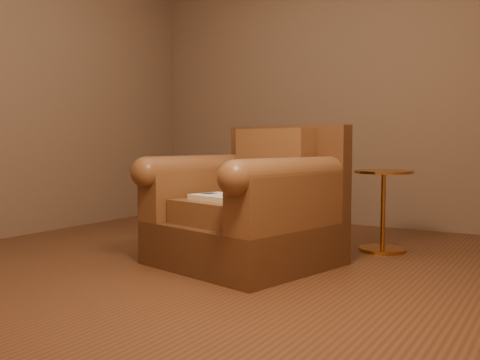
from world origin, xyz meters
The scene contains 6 objects.
floor centered at (0.00, 0.00, 0.00)m, with size 4.00×4.00×0.00m, color brown.
room centered at (0.00, 0.00, 1.71)m, with size 4.02×4.02×2.71m.
armchair centered at (0.25, -0.01, 0.36)m, with size 1.23×1.19×0.93m.
teddy_bear centered at (0.31, 0.07, 0.53)m, with size 0.17×0.20×0.24m.
guidebook centered at (0.21, -0.24, 0.46)m, with size 0.50×0.37×0.04m.
side_table centered at (0.90, 0.85, 0.33)m, with size 0.43×0.43×0.61m.
Camera 1 is at (2.06, -3.08, 0.81)m, focal length 40.00 mm.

